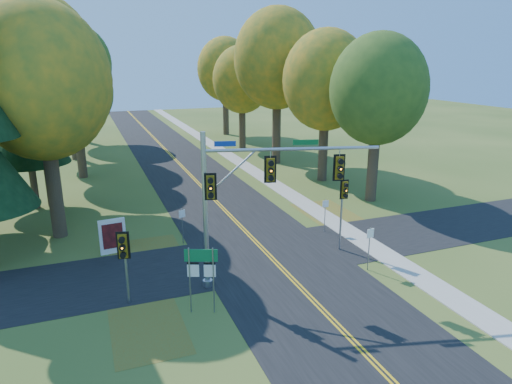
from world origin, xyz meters
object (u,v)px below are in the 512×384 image
object	(u,v)px
east_signal_pole	(344,197)
route_sign_cluster	(201,267)
traffic_mast	(249,189)
info_kiosk	(113,236)

from	to	relation	value
east_signal_pole	route_sign_cluster	xyz separation A→B (m)	(-9.21, -3.64, -1.09)
east_signal_pole	traffic_mast	bearing A→B (deg)	-155.79
traffic_mast	route_sign_cluster	bearing A→B (deg)	-134.89
traffic_mast	route_sign_cluster	size ratio (longest dim) A/B	2.66
route_sign_cluster	info_kiosk	xyz separation A→B (m)	(-3.20, 8.05, -1.15)
east_signal_pole	info_kiosk	bearing A→B (deg)	167.49
east_signal_pole	info_kiosk	xyz separation A→B (m)	(-12.40, 4.41, -2.24)
east_signal_pole	route_sign_cluster	bearing A→B (deg)	-151.36
info_kiosk	east_signal_pole	bearing A→B (deg)	-25.07
traffic_mast	east_signal_pole	bearing A→B (deg)	31.66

